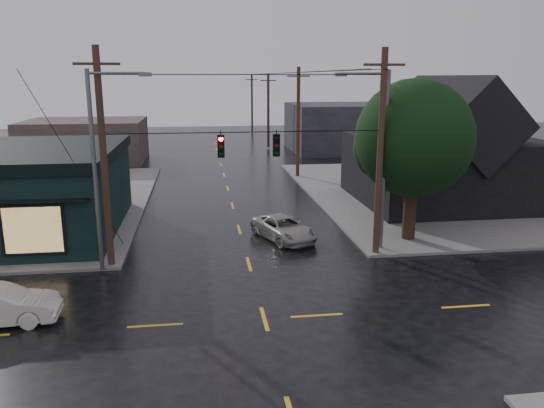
{
  "coord_description": "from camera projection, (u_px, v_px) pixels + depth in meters",
  "views": [
    {
      "loc": [
        -2.23,
        -18.09,
        8.8
      ],
      "look_at": [
        1.05,
        5.49,
        3.07
      ],
      "focal_mm": 35.0,
      "sensor_mm": 36.0,
      "label": 1
    }
  ],
  "objects": [
    {
      "name": "ground_plane",
      "position": [
        264.0,
        319.0,
        19.78
      ],
      "size": [
        160.0,
        160.0,
        0.0
      ],
      "primitive_type": "plane",
      "color": "black"
    },
    {
      "name": "sidewalk_ne",
      "position": [
        485.0,
        191.0,
        41.7
      ],
      "size": [
        28.0,
        28.0,
        0.15
      ],
      "primitive_type": "cube",
      "color": "slate",
      "rests_on": "ground"
    },
    {
      "name": "ne_building",
      "position": [
        446.0,
        140.0,
        37.11
      ],
      "size": [
        12.6,
        11.6,
        8.75
      ],
      "color": "black",
      "rests_on": "ground"
    },
    {
      "name": "corner_tree",
      "position": [
        414.0,
        139.0,
        27.88
      ],
      "size": [
        6.26,
        6.26,
        8.62
      ],
      "color": "black",
      "rests_on": "ground"
    },
    {
      "name": "utility_pole_nw",
      "position": [
        112.0,
        267.0,
        25.16
      ],
      "size": [
        2.0,
        0.32,
        10.15
      ],
      "primitive_type": null,
      "color": "#341F17",
      "rests_on": "ground"
    },
    {
      "name": "utility_pole_ne",
      "position": [
        375.0,
        255.0,
        26.91
      ],
      "size": [
        2.0,
        0.32,
        10.15
      ],
      "primitive_type": null,
      "color": "#341F17",
      "rests_on": "ground"
    },
    {
      "name": "utility_pole_far_a",
      "position": [
        297.0,
        177.0,
        47.61
      ],
      "size": [
        2.0,
        0.32,
        9.65
      ],
      "primitive_type": null,
      "color": "#341F17",
      "rests_on": "ground"
    },
    {
      "name": "utility_pole_far_b",
      "position": [
        268.0,
        148.0,
        66.87
      ],
      "size": [
        2.0,
        0.32,
        9.15
      ],
      "primitive_type": null,
      "color": "#341F17",
      "rests_on": "ground"
    },
    {
      "name": "utility_pole_far_c",
      "position": [
        252.0,
        132.0,
        86.13
      ],
      "size": [
        2.0,
        0.32,
        9.15
      ],
      "primitive_type": null,
      "color": "#341F17",
      "rests_on": "ground"
    },
    {
      "name": "span_signal_assembly",
      "position": [
        249.0,
        145.0,
        24.71
      ],
      "size": [
        13.0,
        0.48,
        1.23
      ],
      "color": "black",
      "rests_on": "ground"
    },
    {
      "name": "streetlight_nw",
      "position": [
        103.0,
        273.0,
        24.45
      ],
      "size": [
        5.4,
        0.3,
        9.15
      ],
      "primitive_type": null,
      "color": "#5D5F61",
      "rests_on": "ground"
    },
    {
      "name": "streetlight_ne",
      "position": [
        380.0,
        250.0,
        27.65
      ],
      "size": [
        5.4,
        0.3,
        9.15
      ],
      "primitive_type": null,
      "color": "#5D5F61",
      "rests_on": "ground"
    },
    {
      "name": "bg_building_west",
      "position": [
        86.0,
        141.0,
        55.9
      ],
      "size": [
        12.0,
        10.0,
        4.4
      ],
      "primitive_type": "cube",
      "color": "#3B2E2B",
      "rests_on": "ground"
    },
    {
      "name": "bg_building_east",
      "position": [
        349.0,
        127.0,
        64.6
      ],
      "size": [
        14.0,
        12.0,
        5.6
      ],
      "primitive_type": "cube",
      "color": "black",
      "rests_on": "ground"
    },
    {
      "name": "suv_silver",
      "position": [
        284.0,
        228.0,
        29.32
      ],
      "size": [
        3.68,
        5.08,
        1.28
      ],
      "primitive_type": "imported",
      "rotation": [
        0.0,
        0.0,
        0.38
      ],
      "color": "#9D9891",
      "rests_on": "ground"
    }
  ]
}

